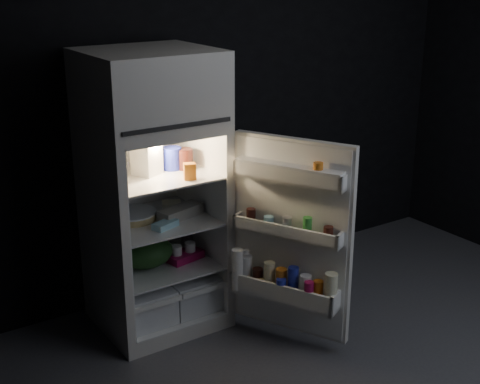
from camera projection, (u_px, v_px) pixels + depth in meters
floor at (389, 374)px, 3.87m from camera, size 4.00×3.40×0.00m
wall_back at (229, 97)px, 4.77m from camera, size 4.00×0.00×2.70m
wall_left at (16, 231)px, 2.38m from camera, size 0.00×3.40×2.70m
refrigerator at (152, 183)px, 4.17m from camera, size 0.76×0.71×1.78m
fridge_door at (289, 243)px, 3.98m from camera, size 0.50×0.73×1.22m
milk_jug at (146, 155)px, 4.06m from camera, size 0.19×0.19×0.24m
mayo_jar at (172, 158)px, 4.18m from camera, size 0.13×0.13×0.14m
jam_jar at (185, 159)px, 4.19m from camera, size 0.12×0.12×0.13m
amber_bottle at (106, 160)px, 4.00m from camera, size 0.09×0.09×0.22m
small_carton at (190, 171)px, 3.99m from camera, size 0.09×0.08×0.10m
egg_carton at (180, 212)px, 4.22m from camera, size 0.32×0.18×0.07m
pie at (132, 216)px, 4.20m from camera, size 0.35×0.35×0.04m
flat_package at (165, 225)px, 4.06m from camera, size 0.18×0.13×0.04m
wrapped_pkg at (172, 205)px, 4.37m from camera, size 0.15×0.14×0.05m
produce_bag at (146, 252)px, 4.22m from camera, size 0.37×0.32×0.20m
yogurt_tray at (185, 256)px, 4.34m from camera, size 0.26×0.17×0.05m
small_can_red at (164, 243)px, 4.49m from camera, size 0.08×0.08×0.09m
small_can_silver at (187, 240)px, 4.53m from camera, size 0.09×0.09×0.09m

